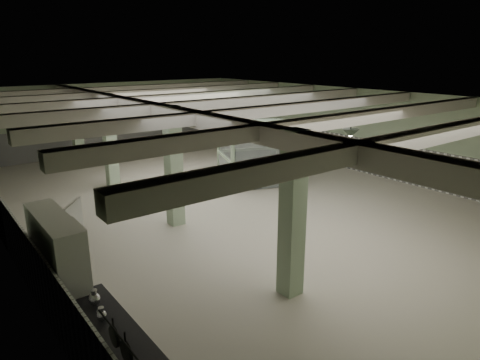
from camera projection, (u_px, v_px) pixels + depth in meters
floor at (223, 199)px, 15.38m from camera, size 20.00×20.00×0.00m
ceiling at (222, 98)px, 14.36m from camera, size 14.00×20.00×0.02m
wall_back at (113, 117)px, 22.47m from camera, size 14.00×0.02×3.60m
wall_right at (351, 129)px, 18.97m from camera, size 0.02×20.00×3.60m
wainscot_left at (4, 225)px, 11.09m from camera, size 0.05×19.90×1.50m
wainscot_right at (349, 152)px, 19.25m from camera, size 0.05×19.90×1.50m
wainscot_back at (115, 137)px, 22.75m from camera, size 13.90×0.05×1.50m
girder at (155, 110)px, 12.96m from camera, size 0.45×19.90×0.40m
beam_a at (435, 135)px, 8.72m from camera, size 13.90×0.35×0.32m
beam_b at (339, 121)px, 10.62m from camera, size 13.90×0.35×0.32m
beam_c at (272, 110)px, 12.52m from camera, size 13.90×0.35×0.32m
beam_d at (222, 103)px, 14.41m from camera, size 13.90×0.35×0.32m
beam_e at (185, 97)px, 16.31m from camera, size 13.90×0.35×0.32m
beam_f at (155, 93)px, 18.21m from camera, size 13.90×0.35×0.32m
beam_g at (130, 89)px, 20.11m from camera, size 13.90×0.35×0.32m
column_a at (292, 215)px, 8.85m from camera, size 0.42×0.42×3.60m
column_b at (174, 167)px, 12.65m from camera, size 0.42×0.42×3.60m
column_c at (110, 141)px, 16.45m from camera, size 0.42×0.42×3.60m
column_d at (77, 127)px, 19.49m from camera, size 0.42×0.42×3.60m
hook_rail at (117, 334)px, 5.03m from camera, size 0.02×1.20×0.02m
pendant_front at (350, 133)px, 11.01m from camera, size 0.44×0.44×0.22m
pendant_mid at (226, 111)px, 15.19m from camera, size 0.44×0.44×0.22m
pendant_back at (160, 100)px, 18.99m from camera, size 0.44×0.44×0.22m
pitcher_near at (94, 298)px, 7.24m from camera, size 0.26×0.28×0.29m
pitcher_far at (102, 314)px, 6.82m from camera, size 0.19×0.21×0.24m
skillet_near at (126, 352)px, 5.04m from camera, size 0.04×0.30×0.30m
skillet_far at (114, 337)px, 5.32m from camera, size 0.04×0.28×0.28m
walkin_cooler at (61, 269)px, 8.28m from camera, size 0.98×2.21×2.03m
guard_booth at (258, 142)px, 17.06m from camera, size 3.62×3.37×2.39m
filing_cabinet at (289, 162)px, 18.06m from camera, size 0.44×0.59×1.20m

